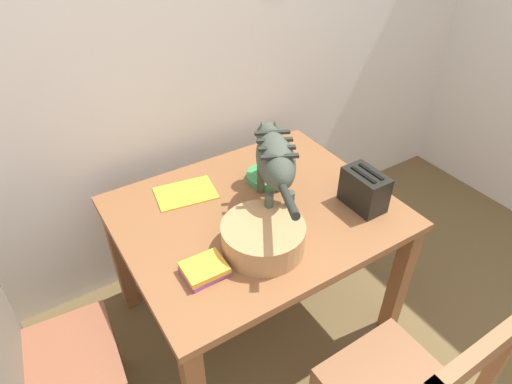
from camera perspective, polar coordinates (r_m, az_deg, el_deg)
wall_rear at (r=2.19m, az=-10.39°, el=18.04°), size 4.59×0.11×2.50m
dining_table at (r=1.98m, az=0.00°, el=-4.31°), size 1.18×0.96×0.72m
cat at (r=1.81m, az=2.47°, el=4.25°), size 0.34×0.64×0.34m
saucer_bowl at (r=2.10m, az=1.48°, el=2.04°), size 0.20×0.20×0.03m
coffee_mug at (r=2.07m, az=1.58°, el=3.36°), size 0.13×0.09×0.08m
magazine at (r=2.04m, az=-9.17°, el=-0.13°), size 0.30×0.23×0.01m
book_stack at (r=1.65m, az=-6.73°, el=-9.98°), size 0.16×0.14×0.04m
wicker_basket at (r=1.71m, az=0.93°, el=-5.79°), size 0.33×0.33×0.11m
toaster at (r=1.96m, az=13.93°, el=0.30°), size 0.12×0.20×0.18m
wooden_chair_near at (r=1.91m, az=-25.71°, el=-19.61°), size 0.45×0.45×0.94m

